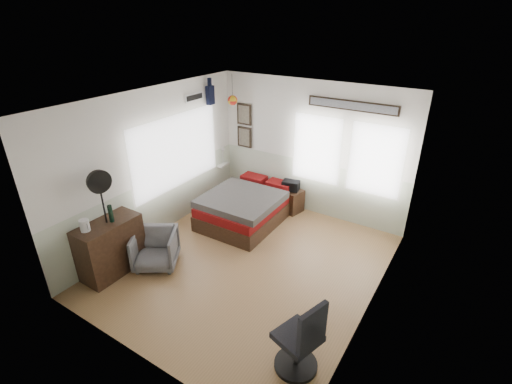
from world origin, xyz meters
TOP-DOWN VIEW (x-y plane):
  - ground_plane at (0.00, 0.00)m, footprint 4.00×4.50m
  - room_shell at (-0.08, 0.19)m, footprint 4.02×4.52m
  - wall_decor at (-1.10, 1.96)m, footprint 3.55×1.32m
  - bed at (-0.83, 1.22)m, footprint 1.41×1.92m
  - dresser at (-1.74, -1.31)m, footprint 0.48×1.00m
  - armchair at (-1.27, -0.83)m, footprint 0.93×0.94m
  - nightstand at (-0.29, 2.03)m, footprint 0.55×0.48m
  - task_chair at (1.63, -1.37)m, footprint 0.57×0.57m
  - kettle at (-1.80, -1.61)m, footprint 0.16×0.14m
  - bottle at (-1.69, -1.23)m, footprint 0.07×0.07m
  - stand_fan at (-1.73, -1.29)m, footprint 0.16×0.35m
  - black_bag at (-0.29, 2.03)m, footprint 0.38×0.28m

SIDE VIEW (x-z plane):
  - ground_plane at x=0.00m, z-range -0.01..0.00m
  - nightstand at x=-0.29m, z-range 0.00..0.48m
  - bed at x=-0.83m, z-range -0.01..0.60m
  - armchair at x=-1.27m, z-range 0.00..0.62m
  - task_chair at x=1.63m, z-range -0.10..0.94m
  - dresser at x=-1.74m, z-range 0.00..0.90m
  - black_bag at x=-0.29m, z-range 0.48..0.68m
  - kettle at x=-1.80m, z-range 0.90..1.08m
  - bottle at x=-1.69m, z-range 0.90..1.18m
  - stand_fan at x=-1.73m, z-range 1.14..2.01m
  - room_shell at x=-0.08m, z-range 0.26..2.97m
  - wall_decor at x=-1.10m, z-range 1.38..2.82m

